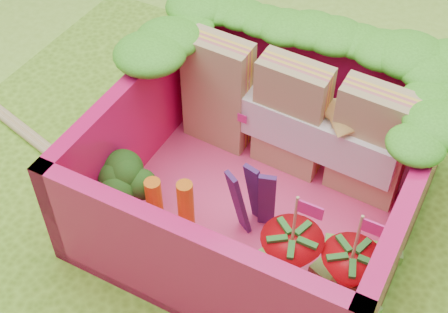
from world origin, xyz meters
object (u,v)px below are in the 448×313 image
strawberry_left (290,256)px  broccoli (126,180)px  bento_box (262,167)px  sandwich_stack (292,118)px  strawberry_right (348,273)px

strawberry_left → broccoli: bearing=-180.0°
bento_box → broccoli: (-0.50, -0.30, -0.05)m
sandwich_stack → broccoli: 0.78m
broccoli → strawberry_left: 0.77m
strawberry_right → broccoli: bearing=-177.9°
broccoli → strawberry_right: 1.00m
sandwich_stack → strawberry_left: 0.66m
bento_box → strawberry_right: 0.57m
bento_box → sandwich_stack: 0.29m
bento_box → broccoli: size_ratio=4.08×
bento_box → strawberry_right: (0.50, -0.26, -0.10)m
bento_box → strawberry_left: bento_box is taller
sandwich_stack → broccoli: sandwich_stack is taller
bento_box → sandwich_stack: (0.01, 0.29, 0.05)m
broccoli → sandwich_stack: bearing=49.4°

